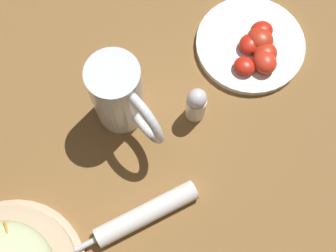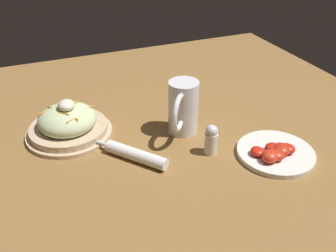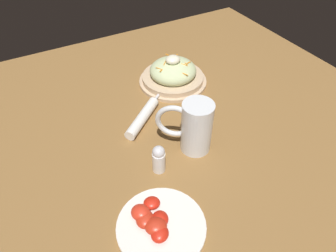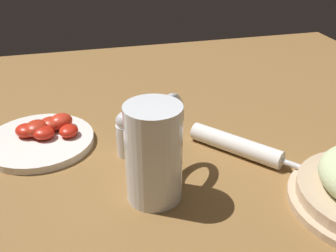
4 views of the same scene
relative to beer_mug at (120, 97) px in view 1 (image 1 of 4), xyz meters
The scene contains 5 objects.
ground_plane 0.08m from the beer_mug, 123.23° to the left, with size 1.43×1.43×0.00m, color olive.
beer_mug is the anchor object (origin of this frame).
napkin_roll 0.19m from the beer_mug, 115.32° to the left, with size 0.17×0.15×0.03m.
tomato_plate 0.27m from the beer_mug, 139.51° to the right, with size 0.20×0.20×0.04m.
salt_shaker 0.13m from the beer_mug, 168.17° to the right, with size 0.03×0.03×0.08m.
Camera 1 is at (-0.11, 0.23, 0.74)m, focal length 48.49 mm.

